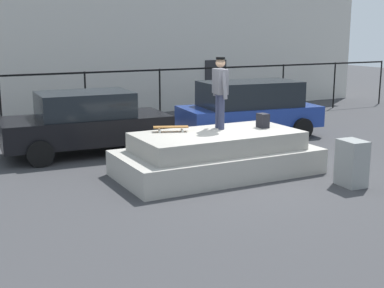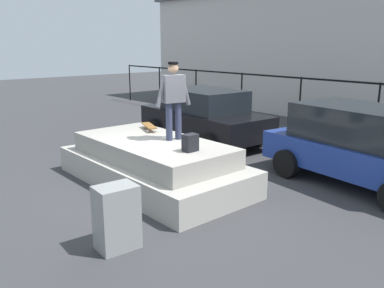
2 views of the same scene
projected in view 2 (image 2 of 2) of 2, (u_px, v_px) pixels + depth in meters
name	position (u px, v px, depth m)	size (l,w,h in m)	color
ground_plane	(153.00, 189.00, 8.47)	(60.00, 60.00, 0.00)	#38383A
concrete_ledge	(153.00, 164.00, 8.77)	(4.51, 2.23, 0.97)	#ADA89E
skateboarder	(173.00, 95.00, 8.45)	(0.33, 0.82, 1.65)	#2D334C
skateboard	(149.00, 126.00, 9.63)	(0.81, 0.47, 0.12)	brown
backpack	(190.00, 143.00, 7.71)	(0.28, 0.20, 0.33)	black
car_black_sedan_near	(204.00, 115.00, 12.34)	(4.42, 2.33, 1.64)	black
car_blue_hatchback_mid	(365.00, 144.00, 8.54)	(4.37, 2.47, 1.70)	navy
utility_box	(117.00, 217.00, 5.93)	(0.44, 0.60, 0.98)	gray
fence_row	(336.00, 96.00, 12.69)	(24.06, 0.06, 1.89)	black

